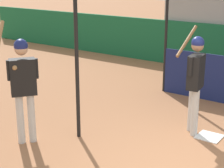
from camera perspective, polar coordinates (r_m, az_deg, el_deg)
home_plate at (r=7.25m, az=14.61°, el=-7.77°), size 0.44×0.44×0.02m
player_batter at (r=6.99m, az=12.57°, el=1.27°), size 0.50×0.82×1.96m
player_waiting at (r=6.60m, az=-13.45°, el=0.48°), size 0.60×0.79×2.17m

